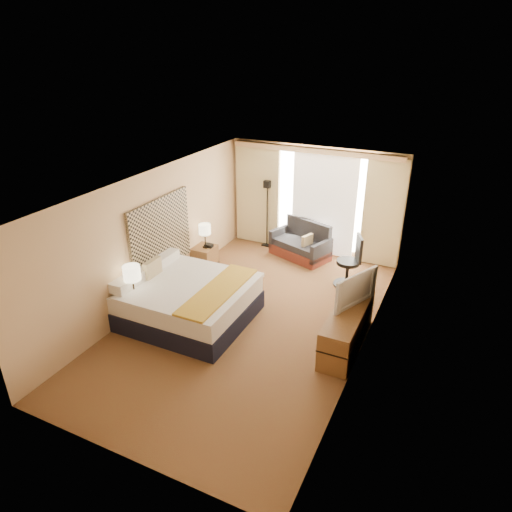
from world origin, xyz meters
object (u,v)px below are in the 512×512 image
at_px(lamp_left, 132,274).
at_px(television, 351,287).
at_px(media_dresser, 347,328).
at_px(nightstand_right, 205,258).
at_px(nightstand_left, 133,311).
at_px(floor_lamp, 267,200).
at_px(lamp_right, 205,230).
at_px(bed, 188,300).
at_px(desk_chair, 351,264).
at_px(loveseat, 301,245).

xyz_separation_m(lamp_left, television, (3.59, 1.28, -0.06)).
bearing_deg(media_dresser, nightstand_right, 158.60).
xyz_separation_m(nightstand_left, floor_lamp, (0.72, 4.35, 0.93)).
bearing_deg(lamp_left, lamp_right, 90.29).
distance_m(media_dresser, bed, 2.93).
distance_m(nightstand_right, lamp_left, 2.60).
distance_m(nightstand_left, lamp_right, 2.59).
relative_size(floor_lamp, lamp_left, 2.63).
height_order(floor_lamp, desk_chair, floor_lamp).
height_order(loveseat, floor_lamp, floor_lamp).
height_order(desk_chair, lamp_left, lamp_left).
height_order(lamp_right, television, television).
xyz_separation_m(nightstand_right, floor_lamp, (0.72, 1.85, 0.93)).
relative_size(nightstand_left, lamp_right, 0.99).
distance_m(nightstand_left, floor_lamp, 4.51).
height_order(floor_lamp, lamp_left, floor_lamp).
bearing_deg(bed, floor_lamp, 91.35).
height_order(media_dresser, bed, bed).
bearing_deg(lamp_left, loveseat, 67.40).
relative_size(desk_chair, lamp_right, 2.03).
distance_m(bed, lamp_left, 1.15).
height_order(bed, desk_chair, desk_chair).
xyz_separation_m(bed, lamp_right, (-0.76, 1.90, 0.59)).
distance_m(lamp_left, lamp_right, 2.47).
bearing_deg(nightstand_right, television, -18.22).
relative_size(desk_chair, television, 1.11).
distance_m(bed, desk_chair, 3.51).
bearing_deg(bed, nightstand_right, 112.94).
relative_size(floor_lamp, lamp_right, 3.05).
height_order(bed, floor_lamp, floor_lamp).
height_order(bed, lamp_left, lamp_left).
xyz_separation_m(media_dresser, lamp_left, (-3.64, -1.03, 0.70)).
relative_size(nightstand_left, lamp_left, 0.85).
bearing_deg(nightstand_right, nightstand_left, -90.00).
bearing_deg(desk_chair, nightstand_right, 167.06).
bearing_deg(lamp_left, television, 19.60).
xyz_separation_m(floor_lamp, lamp_right, (-0.67, -1.86, -0.22)).
bearing_deg(media_dresser, loveseat, 122.67).
bearing_deg(nightstand_left, lamp_right, 88.91).
bearing_deg(floor_lamp, lamp_left, -98.67).
bearing_deg(lamp_left, nightstand_right, 91.38).
distance_m(media_dresser, loveseat, 3.61).
xyz_separation_m(floor_lamp, lamp_left, (-0.66, -4.33, -0.15)).
height_order(nightstand_left, lamp_right, lamp_right).
height_order(nightstand_left, desk_chair, desk_chair).
distance_m(media_dresser, desk_chair, 2.19).
relative_size(loveseat, television, 1.53).
xyz_separation_m(media_dresser, television, (-0.05, 0.25, 0.64)).
bearing_deg(television, loveseat, 58.59).
bearing_deg(nightstand_right, media_dresser, -21.40).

